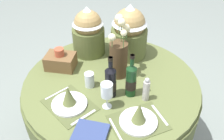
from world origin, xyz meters
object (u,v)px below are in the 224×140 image
object	(u,v)px
wine_bottle_centre	(131,80)
pepper_mill	(146,90)
wine_glass_right	(107,91)
woven_basket_side_left	(61,61)
wine_bottle_left	(111,81)
gift_tub_back_left	(88,29)
dining_table	(111,94)
flower_vase	(119,54)
place_setting_right	(139,117)
place_setting_left	(69,100)
tumbler_near_left	(89,80)
gift_tub_back_centre	(129,29)
book_on_table	(91,133)

from	to	relation	value
wine_bottle_centre	pepper_mill	bearing A→B (deg)	-17.33
wine_glass_right	woven_basket_side_left	distance (m)	0.59
wine_glass_right	pepper_mill	bearing A→B (deg)	25.29
wine_bottle_left	gift_tub_back_left	size ratio (longest dim) A/B	0.76
dining_table	flower_vase	distance (m)	0.33
flower_vase	place_setting_right	bearing A→B (deg)	-67.14
place_setting_left	tumbler_near_left	world-z (taller)	place_setting_left
wine_glass_right	gift_tub_back_centre	world-z (taller)	gift_tub_back_centre
place_setting_left	tumbler_near_left	distance (m)	0.24
flower_vase	wine_bottle_left	world-z (taller)	flower_vase
place_setting_left	pepper_mill	xyz separation A→B (m)	(0.50, 0.15, 0.04)
book_on_table	tumbler_near_left	bearing A→B (deg)	108.28
wine_bottle_left	wine_bottle_centre	distance (m)	0.14
flower_vase	gift_tub_back_left	world-z (taller)	flower_vase
flower_vase	wine_bottle_left	size ratio (longest dim) A/B	1.44
wine_glass_right	tumbler_near_left	distance (m)	0.27
dining_table	gift_tub_back_left	size ratio (longest dim) A/B	3.19
wine_bottle_left	tumbler_near_left	world-z (taller)	wine_bottle_left
place_setting_right	book_on_table	distance (m)	0.31
place_setting_left	woven_basket_side_left	size ratio (longest dim) A/B	1.88
gift_tub_back_left	pepper_mill	bearing A→B (deg)	-44.39
place_setting_left	wine_glass_right	world-z (taller)	wine_glass_right
tumbler_near_left	flower_vase	bearing A→B (deg)	43.57
wine_bottle_centre	tumbler_near_left	bearing A→B (deg)	172.95
place_setting_left	tumbler_near_left	size ratio (longest dim) A/B	3.77
place_setting_left	book_on_table	xyz separation A→B (m)	(0.20, -0.22, -0.03)
pepper_mill	woven_basket_side_left	xyz separation A→B (m)	(-0.70, 0.26, -0.02)
dining_table	flower_vase	bearing A→B (deg)	67.21
gift_tub_back_left	gift_tub_back_centre	world-z (taller)	gift_tub_back_centre
gift_tub_back_left	woven_basket_side_left	xyz separation A→B (m)	(-0.17, -0.26, -0.16)
place_setting_right	wine_glass_right	distance (m)	0.26
tumbler_near_left	book_on_table	distance (m)	0.45
place_setting_left	gift_tub_back_left	size ratio (longest dim) A/B	1.01
wine_bottle_centre	gift_tub_back_centre	world-z (taller)	gift_tub_back_centre
gift_tub_back_centre	book_on_table	bearing A→B (deg)	-97.07
place_setting_left	woven_basket_side_left	bearing A→B (deg)	115.99
gift_tub_back_left	woven_basket_side_left	world-z (taller)	gift_tub_back_left
wine_glass_right	place_setting_left	bearing A→B (deg)	-172.80
flower_vase	gift_tub_back_left	bearing A→B (deg)	138.46
pepper_mill	dining_table	bearing A→B (deg)	150.30
dining_table	place_setting_left	world-z (taller)	place_setting_left
wine_bottle_centre	pepper_mill	world-z (taller)	wine_bottle_centre
wine_glass_right	gift_tub_back_centre	distance (m)	0.67
place_setting_right	tumbler_near_left	world-z (taller)	place_setting_right
dining_table	place_setting_right	distance (m)	0.48
place_setting_left	book_on_table	size ratio (longest dim) A/B	2.13
wine_bottle_left	wine_bottle_centre	size ratio (longest dim) A/B	0.96
place_setting_left	wine_bottle_left	size ratio (longest dim) A/B	1.34
gift_tub_back_left	gift_tub_back_centre	xyz separation A→B (m)	(0.34, 0.03, 0.02)
pepper_mill	book_on_table	bearing A→B (deg)	-129.35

